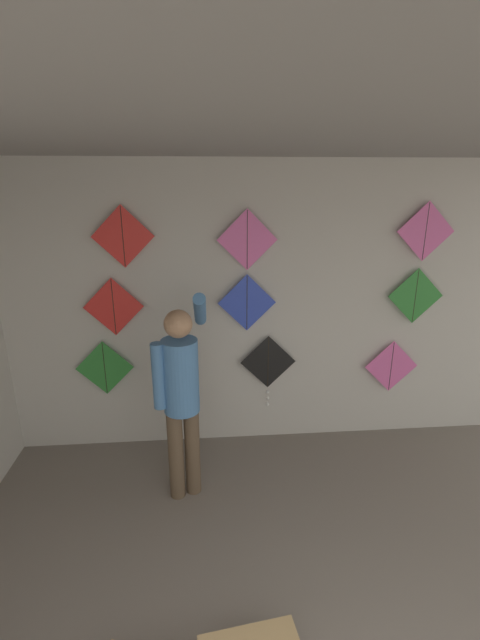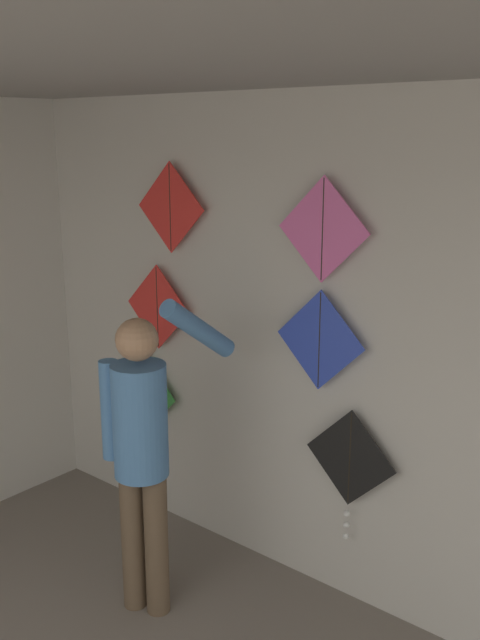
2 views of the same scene
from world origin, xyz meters
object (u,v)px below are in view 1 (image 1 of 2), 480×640
kite_4 (247,303)px  kite_6 (123,237)px  shopkeeper (181,389)px  kite_0 (105,368)px  kite_1 (268,366)px  kite_3 (114,307)px  kite_7 (247,240)px  kite_5 (415,296)px  kite_2 (391,366)px  kite_8 (426,231)px

kite_4 → kite_6: 1.27m
shopkeeper → kite_4: (0.60, 0.74, 0.50)m
kite_4 → kite_6: kite_6 is taller
kite_0 → kite_1: size_ratio=0.73×
kite_0 → kite_3: 0.63m
kite_7 → kite_5: bearing=0.0°
kite_2 → kite_6: (-2.60, 0.00, 1.35)m
kite_7 → kite_1: bearing=-0.3°
kite_3 → kite_6: kite_6 is taller
kite_4 → kite_6: size_ratio=1.00×
kite_3 → kite_7: size_ratio=1.00×
kite_1 → kite_7: kite_7 is taller
kite_3 → kite_2: bearing=0.0°
shopkeeper → kite_2: 2.24m
kite_7 → kite_0: bearing=180.0°
kite_3 → kite_6: 0.66m
kite_6 → kite_1: bearing=-0.0°
kite_0 → kite_8: (3.05, 0.00, 1.27)m
kite_4 → kite_5: (1.65, 0.00, 0.03)m
shopkeeper → kite_0: shopkeeper is taller
kite_3 → kite_6: bearing=0.0°
kite_0 → kite_1: (1.60, -0.00, -0.04)m
kite_1 → kite_5: (1.44, 0.00, 0.69)m
kite_3 → kite_1: bearing=-0.0°
kite_6 → kite_7: kite_6 is taller
kite_5 → kite_4: bearing=180.0°
kite_5 → kite_8: bearing=0.0°
shopkeeper → kite_0: size_ratio=3.22×
kite_2 → kite_8: bearing=0.0°
kite_8 → kite_2: bearing=180.0°
kite_0 → shopkeeper: bearing=-43.8°
kite_2 → kite_4: size_ratio=1.00×
shopkeeper → kite_7: size_ratio=3.22×
kite_0 → kite_8: bearing=0.0°
shopkeeper → kite_3: bearing=111.7°
shopkeeper → kite_0: (-0.78, 0.74, -0.13)m
kite_4 → kite_7: size_ratio=1.00×
shopkeeper → kite_8: (2.27, 0.74, 1.15)m
kite_4 → kite_8: bearing=0.0°
kite_1 → kite_8: bearing=0.0°
kite_5 → kite_7: bearing=180.0°
kite_7 → kite_8: (1.67, 0.00, 0.06)m
kite_0 → kite_7: bearing=0.0°
shopkeeper → kite_0: bearing=117.3°
kite_1 → kite_4: size_ratio=1.38×
kite_0 → kite_6: size_ratio=1.00×
shopkeeper → kite_4: bearing=32.0°
kite_1 → kite_6: size_ratio=1.38×
kite_7 → kite_8: size_ratio=1.00×
kite_2 → kite_6: kite_6 is taller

